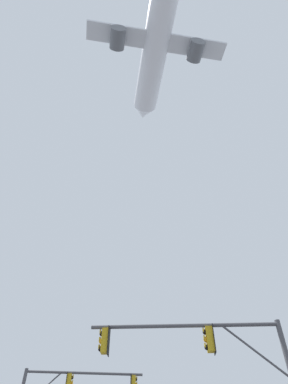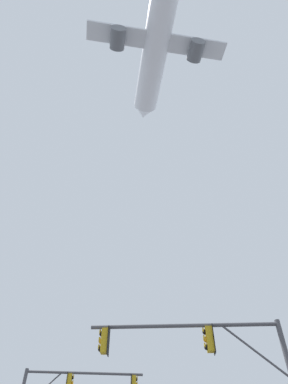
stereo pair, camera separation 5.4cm
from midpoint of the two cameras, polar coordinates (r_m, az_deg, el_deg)
The scene contains 2 objects.
signal_pole_near at distance 13.61m, azimuth 12.18°, elevation -26.97°, with size 7.38×1.31×5.90m.
airplane at distance 55.02m, azimuth 2.14°, elevation 24.73°, with size 21.47×27.79×7.58m.
Camera 1 is at (-1.17, -3.58, 1.23)m, focal length 30.12 mm.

